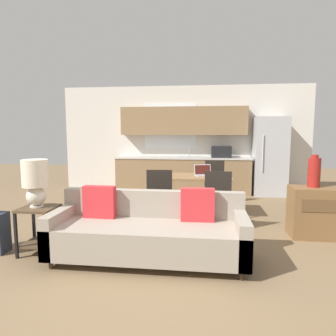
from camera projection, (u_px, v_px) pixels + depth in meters
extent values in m
plane|color=#7F6647|center=(154.00, 266.00, 3.40)|extent=(20.00, 20.00, 0.00)
cube|color=silver|center=(184.00, 139.00, 7.80)|extent=(6.40, 0.06, 2.70)
cube|color=white|center=(170.00, 126.00, 7.77)|extent=(1.34, 0.01, 1.15)
cube|color=#8E704C|center=(183.00, 175.00, 7.58)|extent=(3.33, 0.62, 0.86)
cube|color=silver|center=(183.00, 158.00, 7.52)|extent=(3.36, 0.65, 0.04)
cube|color=#B2B5B7|center=(189.00, 157.00, 7.45)|extent=(0.48, 0.36, 0.01)
cylinder|color=#B7BABC|center=(189.00, 152.00, 7.61)|extent=(0.02, 0.02, 0.24)
cube|color=#8E704C|center=(183.00, 121.00, 7.55)|extent=(3.17, 0.34, 0.70)
cube|color=black|center=(221.00, 152.00, 7.34)|extent=(0.48, 0.36, 0.28)
cube|color=#B7BABC|center=(270.00, 156.00, 7.21)|extent=(0.76, 0.68, 1.88)
cylinder|color=silver|center=(263.00, 153.00, 6.88)|extent=(0.02, 0.02, 0.84)
cube|color=olive|center=(191.00, 177.00, 5.45)|extent=(1.46, 0.82, 0.04)
cylinder|color=olive|center=(151.00, 200.00, 5.23)|extent=(0.05, 0.05, 0.69)
cylinder|color=olive|center=(229.00, 202.00, 5.07)|extent=(0.05, 0.05, 0.69)
cylinder|color=olive|center=(158.00, 192.00, 5.93)|extent=(0.05, 0.05, 0.69)
cylinder|color=olive|center=(226.00, 193.00, 5.76)|extent=(0.05, 0.05, 0.69)
cylinder|color=#3D2D1E|center=(51.00, 264.00, 3.34)|extent=(0.05, 0.05, 0.10)
cylinder|color=#3D2D1E|center=(241.00, 275.00, 3.09)|extent=(0.05, 0.05, 0.10)
cylinder|color=#3D2D1E|center=(75.00, 243.00, 3.97)|extent=(0.05, 0.05, 0.10)
cylinder|color=#3D2D1E|center=(235.00, 251.00, 3.72)|extent=(0.05, 0.05, 0.10)
cube|color=gray|center=(148.00, 239.00, 3.50)|extent=(2.28, 0.80, 0.35)
cube|color=gray|center=(153.00, 217.00, 3.81)|extent=(2.28, 0.14, 0.69)
cube|color=gray|center=(61.00, 229.00, 3.62)|extent=(0.14, 0.80, 0.49)
cube|color=gray|center=(241.00, 237.00, 3.36)|extent=(0.14, 0.80, 0.49)
cube|color=red|center=(99.00, 202.00, 3.73)|extent=(0.40, 0.13, 0.40)
cube|color=red|center=(198.00, 205.00, 3.58)|extent=(0.40, 0.13, 0.40)
cube|color=brown|center=(38.00, 208.00, 3.72)|extent=(0.42, 0.42, 0.03)
cube|color=brown|center=(40.00, 243.00, 3.77)|extent=(0.38, 0.38, 0.02)
cube|color=black|center=(16.00, 236.00, 3.59)|extent=(0.03, 0.03, 0.56)
cube|color=black|center=(46.00, 237.00, 3.54)|extent=(0.03, 0.03, 0.56)
cube|color=black|center=(34.00, 226.00, 3.96)|extent=(0.03, 0.03, 0.56)
cube|color=black|center=(61.00, 227.00, 3.92)|extent=(0.03, 0.03, 0.56)
cylinder|color=silver|center=(37.00, 206.00, 3.73)|extent=(0.16, 0.16, 0.02)
sphere|color=silver|center=(36.00, 196.00, 3.72)|extent=(0.24, 0.24, 0.24)
cylinder|color=beige|center=(35.00, 173.00, 3.68)|extent=(0.32, 0.32, 0.34)
cube|color=brown|center=(323.00, 212.00, 4.32)|extent=(0.91, 0.44, 0.73)
cube|color=brown|center=(330.00, 206.00, 4.08)|extent=(0.73, 0.01, 0.18)
cylinder|color=maroon|center=(314.00, 172.00, 4.31)|extent=(0.17, 0.17, 0.42)
cylinder|color=maroon|center=(315.00, 156.00, 4.29)|extent=(0.10, 0.10, 0.05)
cube|color=black|center=(218.00, 201.00, 4.72)|extent=(0.44, 0.44, 0.04)
cube|color=black|center=(218.00, 187.00, 4.50)|extent=(0.40, 0.05, 0.48)
cylinder|color=black|center=(228.00, 213.00, 4.89)|extent=(0.03, 0.03, 0.42)
cylinder|color=black|center=(207.00, 212.00, 4.95)|extent=(0.03, 0.03, 0.42)
cylinder|color=black|center=(229.00, 219.00, 4.55)|extent=(0.03, 0.03, 0.42)
cylinder|color=black|center=(206.00, 217.00, 4.61)|extent=(0.03, 0.03, 0.42)
cube|color=black|center=(215.00, 185.00, 6.13)|extent=(0.43, 0.43, 0.04)
cube|color=black|center=(215.00, 171.00, 6.29)|extent=(0.40, 0.04, 0.48)
cylinder|color=black|center=(207.00, 198.00, 6.01)|extent=(0.03, 0.03, 0.42)
cylinder|color=black|center=(224.00, 198.00, 5.98)|extent=(0.03, 0.03, 0.42)
cylinder|color=black|center=(206.00, 194.00, 6.34)|extent=(0.03, 0.03, 0.42)
cylinder|color=black|center=(222.00, 194.00, 6.31)|extent=(0.03, 0.03, 0.42)
cube|color=black|center=(160.00, 198.00, 4.89)|extent=(0.46, 0.46, 0.04)
cube|color=black|center=(159.00, 185.00, 4.67)|extent=(0.40, 0.07, 0.48)
cylinder|color=black|center=(171.00, 210.00, 5.08)|extent=(0.03, 0.03, 0.42)
cylinder|color=black|center=(151.00, 209.00, 5.09)|extent=(0.03, 0.03, 0.42)
cylinder|color=black|center=(170.00, 215.00, 4.74)|extent=(0.03, 0.03, 0.42)
cylinder|color=black|center=(149.00, 215.00, 4.75)|extent=(0.03, 0.03, 0.42)
cube|color=#B7BABC|center=(204.00, 175.00, 5.43)|extent=(0.37, 0.31, 0.02)
cube|color=#B7BABC|center=(202.00, 170.00, 5.53)|extent=(0.32, 0.15, 0.20)
cube|color=#4C1914|center=(203.00, 170.00, 5.52)|extent=(0.29, 0.13, 0.17)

